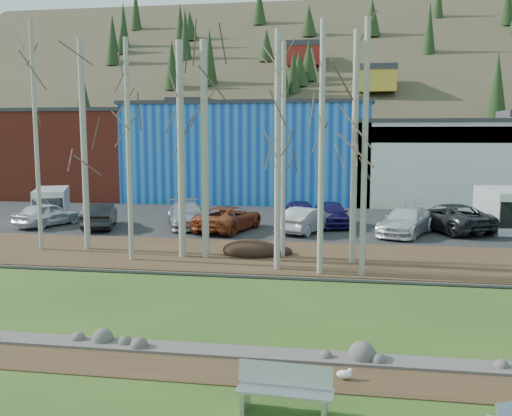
% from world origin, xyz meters
% --- Properties ---
extents(ground, '(200.00, 200.00, 0.00)m').
position_xyz_m(ground, '(0.00, 0.00, 0.00)').
color(ground, '#234818').
rests_on(ground, ground).
extents(dirt_strip, '(80.00, 1.80, 0.03)m').
position_xyz_m(dirt_strip, '(0.00, 2.10, 0.01)').
color(dirt_strip, '#382616').
rests_on(dirt_strip, ground).
extents(near_bank_rocks, '(80.00, 0.80, 0.50)m').
position_xyz_m(near_bank_rocks, '(0.00, 3.10, 0.00)').
color(near_bank_rocks, '#47423D').
rests_on(near_bank_rocks, ground).
extents(river, '(80.00, 8.00, 0.90)m').
position_xyz_m(river, '(0.00, 7.20, 0.00)').
color(river, black).
rests_on(river, ground).
extents(far_bank_rocks, '(80.00, 0.80, 0.46)m').
position_xyz_m(far_bank_rocks, '(0.00, 11.30, 0.00)').
color(far_bank_rocks, '#47423D').
rests_on(far_bank_rocks, ground).
extents(far_bank, '(80.00, 7.00, 0.15)m').
position_xyz_m(far_bank, '(0.00, 14.50, 0.07)').
color(far_bank, '#382616').
rests_on(far_bank, ground).
extents(parking_lot, '(80.00, 14.00, 0.14)m').
position_xyz_m(parking_lot, '(0.00, 25.00, 0.07)').
color(parking_lot, black).
rests_on(parking_lot, ground).
extents(building_brick, '(16.32, 12.24, 7.80)m').
position_xyz_m(building_brick, '(-24.00, 39.00, 3.91)').
color(building_brick, '#983325').
rests_on(building_brick, ground).
extents(building_blue, '(20.40, 12.24, 8.30)m').
position_xyz_m(building_blue, '(-6.00, 39.00, 4.16)').
color(building_blue, '#1340B3').
rests_on(building_blue, ground).
extents(building_white, '(18.36, 12.24, 6.80)m').
position_xyz_m(building_white, '(12.00, 38.98, 3.41)').
color(building_white, silver).
rests_on(building_white, ground).
extents(hillside, '(160.00, 72.00, 35.00)m').
position_xyz_m(hillside, '(0.00, 84.00, 17.50)').
color(hillside, '#373322').
rests_on(hillside, ground).
extents(bench_intact, '(2.00, 0.73, 0.98)m').
position_xyz_m(bench_intact, '(1.17, 0.20, 0.49)').
color(bench_intact, '#A3A5A8').
rests_on(bench_intact, ground).
extents(seagull, '(0.41, 0.19, 0.30)m').
position_xyz_m(seagull, '(2.36, 1.93, 0.16)').
color(seagull, gold).
rests_on(seagull, ground).
extents(dirt_mound, '(2.61, 1.84, 0.51)m').
position_xyz_m(dirt_mound, '(-2.02, 14.59, 0.41)').
color(dirt_mound, black).
rests_on(dirt_mound, far_bank).
extents(birch_0, '(0.28, 0.28, 9.86)m').
position_xyz_m(birch_0, '(-10.00, 14.63, 5.08)').
color(birch_0, '#A8A198').
rests_on(birch_0, far_bank).
extents(birch_1, '(0.20, 0.20, 10.67)m').
position_xyz_m(birch_1, '(-12.17, 14.19, 5.49)').
color(birch_1, '#A8A198').
rests_on(birch_1, far_bank).
extents(birch_2, '(0.31, 0.31, 9.53)m').
position_xyz_m(birch_2, '(-3.92, 13.73, 4.91)').
color(birch_2, '#A8A198').
rests_on(birch_2, far_bank).
extents(birch_3, '(0.22, 0.22, 9.55)m').
position_xyz_m(birch_3, '(-7.03, 12.74, 4.92)').
color(birch_3, '#A8A198').
rests_on(birch_3, far_bank).
extents(birch_4, '(0.25, 0.25, 9.58)m').
position_xyz_m(birch_4, '(-0.47, 12.02, 4.94)').
color(birch_4, '#A8A198').
rests_on(birch_4, far_bank).
extents(birch_5, '(0.20, 0.20, 9.46)m').
position_xyz_m(birch_5, '(-0.52, 14.47, 4.88)').
color(birch_5, '#A8A198').
rests_on(birch_5, far_bank).
extents(birch_6, '(0.23, 0.23, 9.81)m').
position_xyz_m(birch_6, '(2.95, 11.52, 5.06)').
color(birch_6, '#A8A198').
rests_on(birch_6, far_bank).
extents(birch_7, '(0.27, 0.27, 9.74)m').
position_xyz_m(birch_7, '(2.58, 13.61, 5.02)').
color(birch_7, '#A8A198').
rests_on(birch_7, far_bank).
extents(birch_10, '(0.31, 0.31, 9.53)m').
position_xyz_m(birch_10, '(-4.99, 13.73, 4.91)').
color(birch_10, '#A8A198').
rests_on(birch_10, far_bank).
extents(birch_11, '(0.23, 0.23, 9.81)m').
position_xyz_m(birch_11, '(1.30, 11.52, 5.06)').
color(birch_11, '#A8A198').
rests_on(birch_11, far_bank).
extents(car_0, '(2.94, 4.55, 1.44)m').
position_xyz_m(car_0, '(-15.53, 20.74, 0.86)').
color(car_0, silver).
rests_on(car_0, parking_lot).
extents(car_1, '(2.89, 4.82, 1.50)m').
position_xyz_m(car_1, '(-12.09, 20.61, 0.89)').
color(car_1, black).
rests_on(car_1, parking_lot).
extents(car_2, '(3.65, 5.65, 1.45)m').
position_xyz_m(car_2, '(-4.39, 20.85, 0.86)').
color(car_2, '#9E4721').
rests_on(car_2, parking_lot).
extents(car_3, '(3.74, 5.56, 1.50)m').
position_xyz_m(car_3, '(-7.13, 21.77, 0.89)').
color(car_3, '#9FA0A8').
rests_on(car_3, parking_lot).
extents(car_4, '(2.68, 4.70, 1.51)m').
position_xyz_m(car_4, '(-0.46, 23.50, 0.89)').
color(car_4, '#1D1550').
rests_on(car_4, parking_lot).
extents(car_5, '(3.15, 4.61, 1.44)m').
position_xyz_m(car_5, '(0.14, 21.00, 0.86)').
color(car_5, '#ADADAF').
rests_on(car_5, parking_lot).
extents(car_6, '(5.01, 6.30, 1.59)m').
position_xyz_m(car_6, '(8.03, 22.77, 0.94)').
color(car_6, '#28292B').
rests_on(car_6, parking_lot).
extents(car_7, '(3.94, 5.56, 1.49)m').
position_xyz_m(car_7, '(5.54, 21.12, 0.89)').
color(car_7, silver).
rests_on(car_7, parking_lot).
extents(car_8, '(2.68, 4.70, 1.51)m').
position_xyz_m(car_8, '(1.39, 23.50, 0.89)').
color(car_8, '#1D1550').
rests_on(car_8, parking_lot).
extents(van_white, '(2.48, 5.43, 2.33)m').
position_xyz_m(van_white, '(11.40, 23.83, 1.31)').
color(van_white, silver).
rests_on(van_white, parking_lot).
extents(van_grey, '(3.54, 4.95, 2.00)m').
position_xyz_m(van_grey, '(-16.56, 23.19, 1.14)').
color(van_grey, silver).
rests_on(van_grey, parking_lot).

